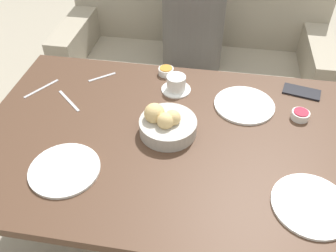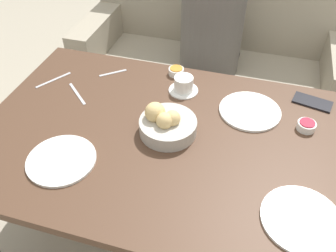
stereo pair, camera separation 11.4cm
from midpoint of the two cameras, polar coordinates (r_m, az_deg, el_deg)
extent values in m
plane|color=#A89E89|center=(1.84, 0.92, -17.97)|extent=(10.00, 10.00, 0.00)
cube|color=#4C3323|center=(1.29, 1.25, -2.76)|extent=(1.57, 0.91, 0.03)
cube|color=#4C3323|center=(2.01, -18.27, 0.85)|extent=(0.06, 0.06, 0.67)
cube|color=#9E937F|center=(2.34, 2.28, 6.34)|extent=(1.54, 0.70, 0.45)
cube|color=#9E937F|center=(2.33, 3.47, 19.01)|extent=(1.54, 0.20, 0.45)
cube|color=#9E937F|center=(2.45, -14.33, 9.63)|extent=(0.14, 0.70, 0.65)
cube|color=#9E937F|center=(2.32, 19.83, 6.30)|extent=(0.14, 0.70, 0.65)
cube|color=#23232D|center=(2.25, 2.02, 4.78)|extent=(0.32, 0.43, 0.45)
cylinder|color=#5B5651|center=(1.98, 2.40, 16.92)|extent=(0.33, 0.33, 0.60)
cylinder|color=#B2ADA3|center=(1.29, -2.53, -0.18)|extent=(0.21, 0.21, 0.05)
sphere|color=#DBB775|center=(1.24, -3.07, 0.64)|extent=(0.06, 0.06, 0.06)
sphere|color=#DBB775|center=(1.25, -1.87, 1.21)|extent=(0.06, 0.06, 0.06)
sphere|color=#DBB775|center=(1.27, -4.76, 1.95)|extent=(0.07, 0.07, 0.07)
cylinder|color=white|center=(1.24, -18.83, -6.74)|extent=(0.23, 0.23, 0.01)
cylinder|color=white|center=(1.15, 19.34, -12.02)|extent=(0.24, 0.24, 0.01)
cylinder|color=white|center=(1.44, 9.93, 3.28)|extent=(0.24, 0.24, 0.01)
cylinder|color=white|center=(1.50, -0.88, 5.81)|extent=(0.12, 0.12, 0.01)
cylinder|color=white|center=(1.48, -0.89, 6.86)|extent=(0.08, 0.08, 0.06)
cylinder|color=white|center=(1.43, 18.33, 1.56)|extent=(0.07, 0.07, 0.03)
cylinder|color=#A3192D|center=(1.42, 18.48, 2.07)|extent=(0.06, 0.06, 0.00)
cylinder|color=white|center=(1.59, -2.39, 8.70)|extent=(0.07, 0.07, 0.03)
cylinder|color=#C67F28|center=(1.58, -2.40, 9.20)|extent=(0.06, 0.06, 0.00)
cube|color=#B7B7BC|center=(1.62, -21.56, 5.54)|extent=(0.10, 0.15, 0.00)
cube|color=#B7B7BC|center=(1.52, -17.71, 3.80)|extent=(0.13, 0.12, 0.00)
cube|color=#B7B7BC|center=(1.62, -12.53, 7.60)|extent=(0.10, 0.09, 0.00)
cube|color=black|center=(1.57, 18.72, 5.14)|extent=(0.16, 0.11, 0.01)
camera|label=1|loc=(0.06, -92.54, -2.32)|focal=38.00mm
camera|label=2|loc=(0.06, 87.46, 2.32)|focal=38.00mm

